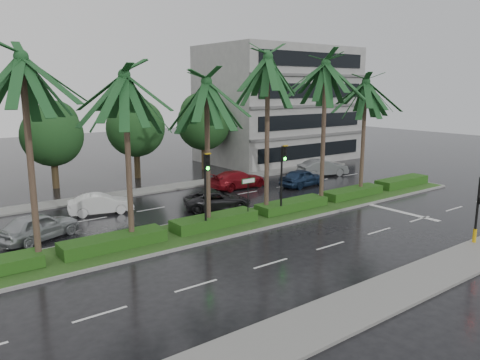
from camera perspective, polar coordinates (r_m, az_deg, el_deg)
ground at (r=27.76m, az=3.24°, el=-5.27°), size 120.00×120.00×0.00m
near_sidewalk at (r=21.50m, az=21.52°, el=-10.98°), size 40.00×2.40×0.12m
far_sidewalk at (r=37.39m, az=-8.77°, el=-0.92°), size 40.00×2.00×0.12m
median at (r=28.47m, az=1.93°, el=-4.66°), size 36.00×4.00×0.15m
hedge at (r=28.37m, az=1.94°, el=-3.94°), size 35.20×1.40×0.60m
lane_markings at (r=29.46m, az=8.30°, el=-4.38°), size 34.00×13.06×0.01m
palm_row at (r=26.60m, az=-0.10°, el=11.86°), size 26.30×4.20×10.28m
signal_near at (r=26.27m, az=27.26°, el=-1.86°), size 0.34×0.45×4.36m
signal_median_left at (r=24.93m, az=-4.14°, el=-0.10°), size 0.34×0.42×4.36m
signal_median_right at (r=28.25m, az=5.23°, el=1.25°), size 0.34×0.42×4.36m
street_sign at (r=26.97m, az=1.01°, el=-1.09°), size 0.95×0.09×2.60m
bg_trees at (r=41.90m, az=-12.00°, el=6.89°), size 33.46×5.55×8.01m
building at (r=51.38m, az=4.74°, el=9.18°), size 16.00×10.00×12.00m
car_silver at (r=26.75m, az=-23.36°, el=-5.22°), size 3.22×4.66×1.47m
car_white at (r=30.81m, az=-16.62°, el=-2.80°), size 2.23×4.15×1.30m
car_darkgrey at (r=30.65m, az=-2.77°, el=-2.48°), size 3.47×4.82×1.22m
car_red at (r=36.97m, az=-0.25°, el=0.08°), size 1.98×4.80×1.39m
car_blue at (r=37.91m, az=7.61°, el=0.28°), size 1.97×4.26×1.41m
car_grey at (r=42.62m, az=10.07°, el=1.48°), size 2.81×4.78×1.49m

